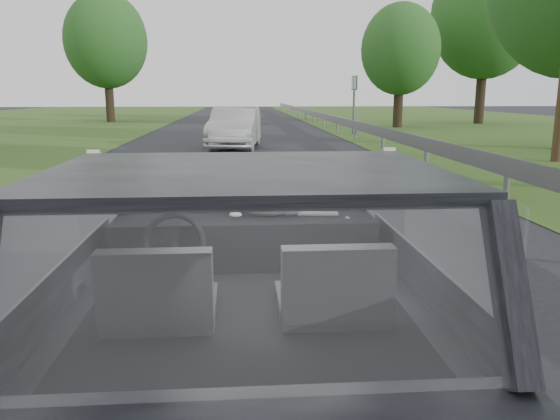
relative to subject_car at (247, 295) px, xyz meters
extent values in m
cube|color=black|center=(0.00, 0.00, 0.00)|extent=(1.80, 4.00, 1.45)
cube|color=black|center=(0.00, 0.62, 0.12)|extent=(1.58, 0.45, 0.30)
cube|color=black|center=(-0.40, -0.29, 0.16)|extent=(0.50, 0.72, 0.42)
cube|color=black|center=(0.40, -0.29, 0.16)|extent=(0.50, 0.72, 0.42)
torus|color=black|center=(-0.40, 0.33, 0.20)|extent=(0.36, 0.36, 0.04)
ellipsoid|color=gray|center=(0.15, 0.63, 0.35)|extent=(0.53, 0.19, 0.23)
cube|color=gray|center=(4.30, 10.00, -0.15)|extent=(0.05, 90.00, 0.32)
imported|color=#BCBCBC|center=(-0.15, 15.06, -0.06)|extent=(2.01, 4.16, 1.32)
cube|color=#1D6231|center=(4.89, 20.71, 0.50)|extent=(0.10, 0.98, 2.45)
camera|label=1|loc=(-0.03, -2.67, 1.02)|focal=35.00mm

